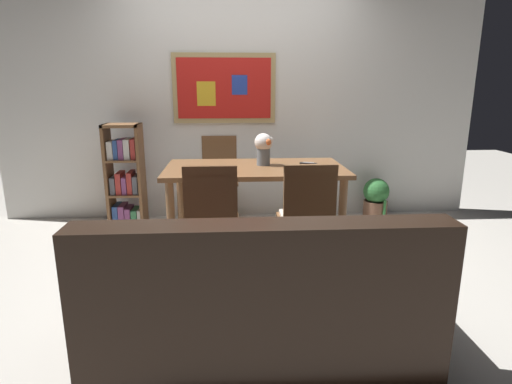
% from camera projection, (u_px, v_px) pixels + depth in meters
% --- Properties ---
extents(ground_plane, '(12.00, 12.00, 0.00)m').
position_uv_depth(ground_plane, '(245.00, 266.00, 3.46)').
color(ground_plane, '#B7B2A8').
extents(wall_back_with_painting, '(5.20, 0.14, 2.60)m').
position_uv_depth(wall_back_with_painting, '(239.00, 99.00, 4.54)').
color(wall_back_with_painting, silver).
rests_on(wall_back_with_painting, ground_plane).
extents(dining_table, '(1.61, 0.87, 0.73)m').
position_uv_depth(dining_table, '(255.00, 177.00, 3.81)').
color(dining_table, brown).
rests_on(dining_table, ground_plane).
extents(dining_chair_near_left, '(0.40, 0.41, 0.91)m').
position_uv_depth(dining_chair_near_left, '(212.00, 213.00, 3.08)').
color(dining_chair_near_left, brown).
rests_on(dining_chair_near_left, ground_plane).
extents(dining_chair_far_left, '(0.40, 0.41, 0.91)m').
position_uv_depth(dining_chair_far_left, '(220.00, 171.00, 4.59)').
color(dining_chair_far_left, brown).
rests_on(dining_chair_far_left, ground_plane).
extents(dining_chair_near_right, '(0.40, 0.41, 0.91)m').
position_uv_depth(dining_chair_near_right, '(307.00, 211.00, 3.12)').
color(dining_chair_near_right, brown).
rests_on(dining_chair_near_right, ground_plane).
extents(leather_couch, '(1.80, 0.84, 0.84)m').
position_uv_depth(leather_couch, '(259.00, 301.00, 2.28)').
color(leather_couch, black).
rests_on(leather_couch, ground_plane).
extents(bookshelf, '(0.36, 0.28, 1.08)m').
position_uv_depth(bookshelf, '(126.00, 180.00, 4.30)').
color(bookshelf, brown).
rests_on(bookshelf, ground_plane).
extents(potted_ivy, '(0.28, 0.30, 0.52)m').
position_uv_depth(potted_ivy, '(376.00, 198.00, 4.63)').
color(potted_ivy, brown).
rests_on(potted_ivy, ground_plane).
extents(flower_vase, '(0.18, 0.17, 0.29)m').
position_uv_depth(flower_vase, '(264.00, 147.00, 3.82)').
color(flower_vase, slate).
rests_on(flower_vase, dining_table).
extents(tv_remote, '(0.16, 0.10, 0.02)m').
position_uv_depth(tv_remote, '(308.00, 164.00, 3.86)').
color(tv_remote, black).
rests_on(tv_remote, dining_table).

